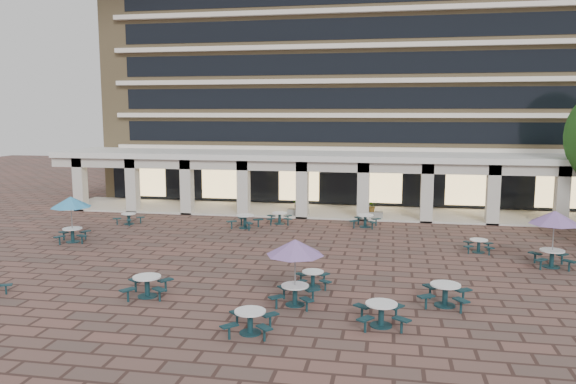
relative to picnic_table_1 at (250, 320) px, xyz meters
name	(u,v)px	position (x,y,z in m)	size (l,w,h in m)	color
ground	(305,267)	(0.56, 8.38, -0.48)	(120.00, 120.00, 0.00)	brown
apartment_building	(349,52)	(0.56, 33.84, 12.12)	(40.00, 15.50, 25.20)	#987F56
retail_arcade	(336,172)	(0.56, 23.18, 2.52)	(42.00, 6.60, 4.40)	white
picnic_table_1	(250,320)	(0.00, 0.00, 0.00)	(1.85, 1.85, 0.80)	#14353D
picnic_table_2	(313,277)	(1.36, 5.37, -0.06)	(1.72, 1.72, 0.69)	#14353D
picnic_table_3	(445,293)	(6.66, 3.97, 0.04)	(2.17, 2.17, 0.86)	#14353D
picnic_table_4	(71,204)	(-13.25, 11.08, 1.74)	(2.26, 2.26, 2.61)	#14353D
picnic_table_5	(147,284)	(-5.01, 2.92, 0.03)	(2.14, 2.14, 0.84)	#14353D
picnic_table_6	(295,250)	(1.00, 3.01, 1.70)	(2.22, 2.22, 2.57)	#14353D
picnic_table_7	(381,312)	(4.30, 1.46, 0.02)	(2.04, 2.04, 0.83)	#14353D
picnic_table_8	(129,218)	(-12.47, 16.47, -0.04)	(1.93, 1.93, 0.73)	#14353D
picnic_table_9	(245,220)	(-4.59, 16.66, 0.03)	(2.21, 2.21, 0.85)	#14353D
picnic_table_10	(479,245)	(9.16, 12.83, -0.06)	(1.69, 1.69, 0.70)	#14353D
picnic_table_11	(554,220)	(12.17, 10.48, 1.84)	(2.36, 2.36, 2.72)	#14353D
picnic_table_12	(280,217)	(-2.69, 18.38, -0.02)	(1.92, 1.92, 0.77)	#14353D
picnic_table_13	(365,220)	(2.95, 18.38, 0.01)	(2.02, 2.02, 0.81)	#14353D
planter_left	(298,209)	(-1.91, 21.28, 0.07)	(1.50, 0.78, 1.31)	gray
planter_right	(372,211)	(3.28, 21.28, 0.09)	(1.50, 0.83, 1.33)	gray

